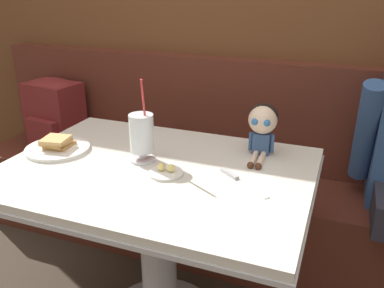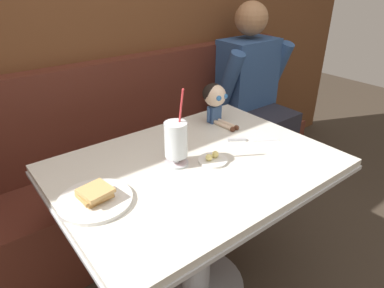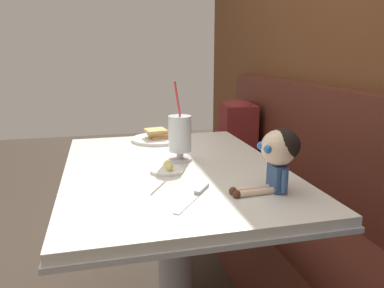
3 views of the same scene
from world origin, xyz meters
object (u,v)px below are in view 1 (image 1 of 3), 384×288
Objects in this scene: toast_plate at (58,147)px; backpack at (54,113)px; seated_doll at (263,122)px; butter_knife at (236,178)px; milkshake_glass at (142,136)px; butter_saucer at (166,172)px.

toast_plate is 0.79m from backpack.
butter_knife is at bearing -97.61° from seated_doll.
milkshake_glass is 1.05m from backpack.
backpack reaches higher than butter_knife.
toast_plate reaches higher than butter_saucer.
toast_plate is 2.08× the size of butter_saucer.
butter_knife is (0.36, -0.02, -0.09)m from milkshake_glass.
milkshake_glass is (0.36, 0.03, 0.08)m from toast_plate.
milkshake_glass is 0.78× the size of backpack.
butter_saucer is at bearing -132.20° from seated_doll.
milkshake_glass reaches higher than butter_saucer.
butter_saucer is 0.24m from butter_knife.
seated_doll is at bearing 47.80° from butter_saucer.
seated_doll is (0.40, 0.22, 0.03)m from milkshake_glass.
butter_saucer is 0.30× the size of backpack.
seated_doll is at bearing -15.13° from backpack.
butter_saucer is at bearing -32.72° from backpack.
butter_knife is at bearing 0.98° from toast_plate.
toast_plate is 0.62× the size of backpack.
milkshake_glass is at bearing -150.66° from seated_doll.
butter_saucer is 0.54× the size of seated_doll.
milkshake_glass is 1.43× the size of seated_doll.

